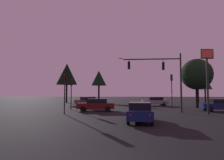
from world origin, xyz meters
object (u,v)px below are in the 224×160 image
at_px(traffic_light_median, 172,85).
at_px(car_far_lane, 87,101).
at_px(car_crossing_right, 220,105).
at_px(car_crossing_left, 96,105).
at_px(traffic_signal_mast_arm, 162,72).
at_px(store_sign_illuminated, 207,66).
at_px(tree_behind_sign, 205,83).
at_px(tree_center_horizon, 197,74).
at_px(car_nearside_lane, 140,112).
at_px(traffic_light_corner_left, 71,88).
at_px(traffic_light_corner_right, 65,85).
at_px(car_parked_lot, 155,101).
at_px(tree_left_far, 99,78).
at_px(tree_right_cluster, 67,74).

xyz_separation_m(traffic_light_median, car_far_lane, (-13.58, 6.51, -2.63)).
xyz_separation_m(car_crossing_right, car_far_lane, (-18.39, 10.34, 0.00)).
relative_size(car_crossing_left, car_crossing_right, 1.08).
distance_m(traffic_signal_mast_arm, traffic_light_median, 6.24).
distance_m(car_crossing_left, store_sign_illuminated, 13.22).
bearing_deg(tree_behind_sign, car_crossing_right, -106.53).
relative_size(traffic_light_median, car_crossing_right, 1.13).
height_order(traffic_signal_mast_arm, tree_behind_sign, traffic_signal_mast_arm).
height_order(traffic_light_median, tree_center_horizon, tree_center_horizon).
xyz_separation_m(car_nearside_lane, car_crossing_left, (-4.78, 8.63, -0.00)).
distance_m(traffic_light_corner_left, traffic_light_corner_right, 5.55).
xyz_separation_m(traffic_signal_mast_arm, car_nearside_lane, (-3.06, -7.51, -3.90)).
bearing_deg(traffic_signal_mast_arm, car_nearside_lane, -112.18).
bearing_deg(car_parked_lot, traffic_light_corner_left, -143.82).
distance_m(traffic_light_corner_right, store_sign_illuminated, 15.15).
distance_m(car_nearside_lane, store_sign_illuminated, 10.26).
xyz_separation_m(traffic_light_corner_right, car_far_lane, (-0.59, 14.74, -2.23)).
relative_size(traffic_light_median, tree_left_far, 0.64).
relative_size(car_nearside_lane, tree_left_far, 0.61).
distance_m(car_parked_lot, tree_behind_sign, 15.49).
xyz_separation_m(car_nearside_lane, store_sign_illuminated, (7.40, 5.70, 4.23)).
distance_m(traffic_light_median, tree_right_cluster, 25.16).
distance_m(traffic_signal_mast_arm, tree_right_cluster, 27.17).
distance_m(traffic_light_median, tree_left_far, 22.37).
distance_m(traffic_light_corner_left, tree_right_cluster, 18.98).
relative_size(traffic_light_corner_left, store_sign_illuminated, 0.61).
bearing_deg(tree_center_horizon, store_sign_illuminated, -102.86).
height_order(traffic_light_corner_right, car_parked_lot, traffic_light_corner_right).
bearing_deg(tree_behind_sign, car_parked_lot, -143.08).
height_order(traffic_light_corner_right, tree_right_cluster, tree_right_cluster).
distance_m(tree_left_far, tree_right_cluster, 7.61).
height_order(traffic_signal_mast_arm, car_crossing_right, traffic_signal_mast_arm).
distance_m(car_nearside_lane, car_parked_lot, 19.81).
distance_m(car_crossing_right, store_sign_illuminated, 6.23).
bearing_deg(car_crossing_right, car_far_lane, 150.65).
xyz_separation_m(store_sign_illuminated, tree_left_far, (-15.18, 25.39, 0.74)).
height_order(store_sign_illuminated, tree_left_far, tree_left_far).
relative_size(car_far_lane, tree_right_cluster, 0.49).
xyz_separation_m(traffic_light_corner_left, traffic_light_corner_right, (0.88, -5.48, 0.08)).
distance_m(traffic_light_corner_left, car_crossing_left, 4.64).
relative_size(car_crossing_right, tree_center_horizon, 0.59).
height_order(car_parked_lot, tree_left_far, tree_left_far).
relative_size(store_sign_illuminated, tree_behind_sign, 1.17).
bearing_deg(tree_behind_sign, traffic_signal_mast_arm, -121.44).
bearing_deg(car_crossing_left, car_far_lane, 107.19).
distance_m(traffic_light_median, car_crossing_right, 6.70).
height_order(car_nearside_lane, car_far_lane, same).
xyz_separation_m(car_crossing_left, tree_center_horizon, (14.27, 6.24, 4.22)).
xyz_separation_m(traffic_light_corner_right, car_nearside_lane, (7.60, -4.94, -2.23)).
relative_size(traffic_light_corner_left, tree_center_horizon, 0.56).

